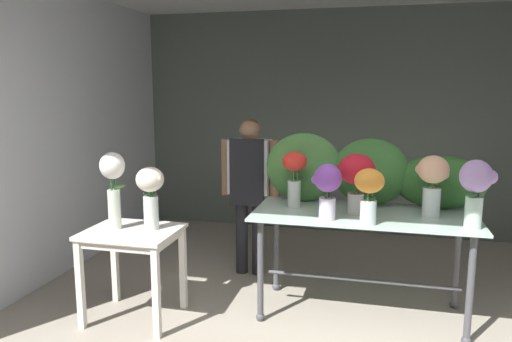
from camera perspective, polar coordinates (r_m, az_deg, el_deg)
name	(u,v)px	position (r m, az deg, el deg)	size (l,w,h in m)	color
ground_plane	(310,288)	(4.70, 6.36, -13.43)	(8.77, 8.77, 0.00)	#9E9384
wall_back	(334,123)	(6.32, 9.03, 5.56)	(5.03, 0.12, 2.79)	slate
wall_left	(63,132)	(5.28, -21.53, 4.21)	(0.12, 4.11, 2.79)	silver
display_table_glass	(363,231)	(4.03, 12.33, -6.83)	(1.74, 0.82, 0.86)	silver
side_table_white	(132,242)	(4.02, -14.20, -8.05)	(0.71, 0.59, 0.74)	silver
florist	(250,180)	(4.76, -0.74, -1.10)	(0.57, 0.24, 1.55)	#232328
foliage_backdrop	(370,174)	(4.22, 13.14, -0.30)	(1.82, 0.29, 0.60)	#477F3D
vase_peach_tulips	(433,180)	(3.96, 19.87, -1.04)	(0.25, 0.23, 0.48)	silver
vase_scarlet_peonies	(294,174)	(4.05, 4.51, -0.31)	(0.21, 0.21, 0.46)	silver
vase_sunset_roses	(369,191)	(3.62, 13.02, -2.25)	(0.21, 0.21, 0.41)	silver
vase_violet_freesia	(327,187)	(3.70, 8.32, -1.86)	(0.23, 0.21, 0.42)	silver
vase_crimson_lilies	(356,175)	(3.89, 11.54, -0.43)	(0.32, 0.29, 0.48)	silver
vase_lilac_dahlias	(476,187)	(3.75, 24.25, -1.66)	(0.25, 0.22, 0.49)	silver
vase_white_roses_tall	(113,180)	(3.98, -16.31, -1.05)	(0.20, 0.20, 0.61)	silver
vase_cream_lisianthus_tall	(150,191)	(3.91, -12.20, -2.32)	(0.22, 0.22, 0.50)	silver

